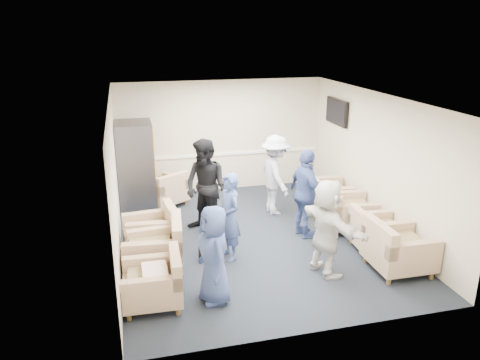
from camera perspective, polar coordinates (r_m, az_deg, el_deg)
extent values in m
plane|color=black|center=(9.10, 1.73, -7.12)|extent=(6.00, 6.00, 0.00)
plane|color=silver|center=(8.31, 1.91, 9.94)|extent=(6.00, 6.00, 0.00)
cube|color=beige|center=(11.43, -2.31, 5.36)|extent=(5.00, 0.02, 2.70)
cube|color=beige|center=(5.98, 9.75, -7.32)|extent=(5.00, 0.02, 2.70)
cube|color=beige|center=(8.31, -15.01, -0.26)|extent=(0.02, 6.00, 2.70)
cube|color=beige|center=(9.58, 16.37, 2.06)|extent=(0.02, 6.00, 2.70)
cube|color=white|center=(11.52, -2.26, 3.16)|extent=(4.98, 0.04, 0.06)
cube|color=black|center=(10.94, 11.73, 8.16)|extent=(0.07, 1.00, 0.58)
cube|color=black|center=(10.93, 11.56, 8.16)|extent=(0.01, 0.92, 0.50)
cube|color=#53535B|center=(10.99, 11.87, 7.39)|extent=(0.04, 0.10, 0.25)
cube|color=tan|center=(7.12, -10.63, -12.87)|extent=(0.87, 0.87, 0.28)
cube|color=olive|center=(7.03, -10.73, -11.55)|extent=(0.61, 0.57, 0.10)
cube|color=tan|center=(6.96, -7.87, -10.30)|extent=(0.17, 0.85, 0.40)
cube|color=tan|center=(8.01, -10.44, -8.86)|extent=(1.04, 1.04, 0.31)
cube|color=olive|center=(7.92, -10.53, -7.50)|extent=(0.71, 0.67, 0.11)
cube|color=tan|center=(7.84, -7.69, -6.27)|extent=(0.25, 0.96, 0.45)
cube|color=tan|center=(8.57, -10.73, -7.10)|extent=(0.99, 0.99, 0.30)
cube|color=olive|center=(8.48, -10.81, -5.86)|extent=(0.68, 0.65, 0.11)
cube|color=tan|center=(8.47, -8.34, -4.56)|extent=(0.24, 0.92, 0.43)
cube|color=tan|center=(8.31, 18.79, -8.58)|extent=(0.96, 0.96, 0.31)
cube|color=olive|center=(8.22, 18.94, -7.27)|extent=(0.66, 0.62, 0.11)
cube|color=tan|center=(7.95, 16.64, -6.57)|extent=(0.17, 0.95, 0.44)
cube|color=tan|center=(8.90, 16.40, -6.71)|extent=(0.89, 0.89, 0.28)
cube|color=olive|center=(8.82, 16.51, -5.60)|extent=(0.62, 0.58, 0.10)
cube|color=tan|center=(8.62, 14.50, -4.93)|extent=(0.19, 0.85, 0.40)
cube|color=tan|center=(9.67, 13.16, -4.25)|extent=(1.02, 1.02, 0.30)
cube|color=olive|center=(9.60, 13.24, -3.14)|extent=(0.70, 0.66, 0.11)
cube|color=tan|center=(9.43, 11.15, -2.36)|extent=(0.27, 0.91, 0.42)
cube|color=tan|center=(10.44, 10.53, -2.33)|extent=(1.01, 1.01, 0.30)
cube|color=olive|center=(10.38, 10.59, -1.26)|extent=(0.70, 0.66, 0.11)
cube|color=tan|center=(10.21, 8.60, -0.52)|extent=(0.24, 0.93, 0.43)
cube|color=tan|center=(10.80, -9.23, -1.67)|extent=(1.17, 1.17, 0.28)
cube|color=olive|center=(10.74, -9.28, -0.72)|extent=(0.78, 0.79, 0.10)
cube|color=tan|center=(10.42, -8.13, -0.38)|extent=(0.79, 0.57, 0.40)
cube|color=#53535B|center=(10.48, -12.62, 1.63)|extent=(0.77, 0.93, 1.96)
cube|color=orange|center=(10.46, -10.49, 2.31)|extent=(0.02, 0.79, 1.57)
cube|color=black|center=(10.72, -10.23, -1.91)|extent=(0.02, 0.46, 0.12)
cube|color=black|center=(8.31, -3.93, -8.26)|extent=(0.33, 0.29, 0.39)
sphere|color=black|center=(8.23, -3.95, -7.16)|extent=(0.20, 0.20, 0.20)
cube|color=white|center=(7.00, -10.34, -11.04)|extent=(0.36, 0.47, 0.14)
imported|color=#3A4F8D|center=(6.87, -3.21, -9.10)|extent=(0.59, 0.80, 1.50)
imported|color=#3A4F8D|center=(8.08, -1.32, -4.51)|extent=(0.50, 0.64, 1.55)
imported|color=black|center=(9.04, -4.18, -0.90)|extent=(1.14, 1.16, 1.88)
imported|color=silver|center=(10.02, 4.33, 0.59)|extent=(0.71, 1.16, 1.73)
imported|color=#3A4F8D|center=(8.96, 8.00, -1.70)|extent=(0.58, 1.07, 1.74)
imported|color=silver|center=(7.70, 10.56, -5.71)|extent=(0.83, 1.58, 1.63)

